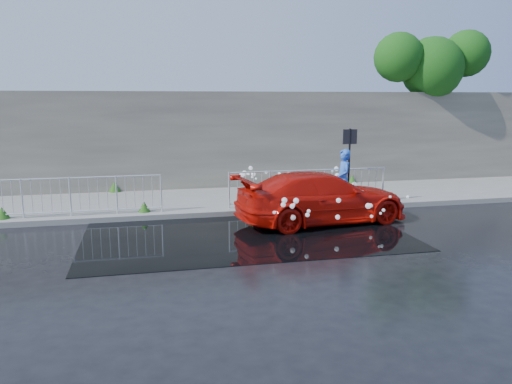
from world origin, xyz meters
TOP-DOWN VIEW (x-y plane):
  - ground at (0.00, 0.00)m, footprint 90.00×90.00m
  - pavement at (0.00, 5.00)m, footprint 30.00×4.00m
  - curb at (0.00, 3.00)m, footprint 30.00×0.25m
  - retaining_wall at (0.00, 7.20)m, footprint 30.00×0.60m
  - puddle at (0.50, 1.00)m, footprint 8.00×5.00m
  - sign_post at (4.20, 3.10)m, footprint 0.45×0.06m
  - tree at (9.48, 7.42)m, footprint 4.91×2.49m
  - railing_left at (-4.00, 3.35)m, footprint 5.05×0.05m
  - railing_right at (3.00, 3.35)m, footprint 5.05×0.05m
  - weeds at (-0.28, 4.53)m, footprint 12.17×3.93m
  - water_spray at (2.73, 2.93)m, footprint 3.68×5.88m
  - red_car at (2.81, 1.67)m, footprint 5.05×2.59m
  - person at (3.99, 3.00)m, footprint 0.51×0.72m

SIDE VIEW (x-z plane):
  - ground at x=0.00m, z-range 0.00..0.00m
  - puddle at x=0.50m, z-range 0.00..0.01m
  - pavement at x=0.00m, z-range 0.00..0.15m
  - curb at x=0.00m, z-range 0.00..0.16m
  - weeds at x=-0.28m, z-range 0.13..0.51m
  - red_car at x=2.81m, z-range 0.00..1.40m
  - railing_left at x=-4.00m, z-range 0.19..1.29m
  - railing_right at x=3.00m, z-range 0.19..1.29m
  - water_spray at x=2.73m, z-range 0.21..1.27m
  - person at x=3.99m, z-range 0.00..1.88m
  - sign_post at x=4.20m, z-range 0.47..2.97m
  - retaining_wall at x=0.00m, z-range 0.15..3.65m
  - tree at x=9.48m, z-range 1.71..7.85m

